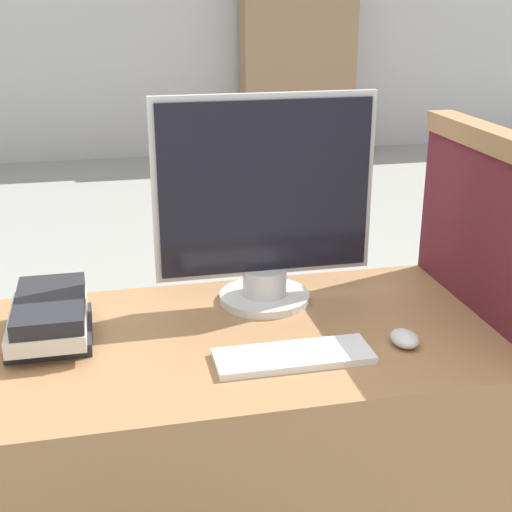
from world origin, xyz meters
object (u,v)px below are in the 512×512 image
monitor (265,206)px  book_stack (50,318)px  mouse (405,338)px  keyboard (293,356)px

monitor → book_stack: 0.56m
mouse → book_stack: size_ratio=0.29×
monitor → keyboard: 0.40m
monitor → keyboard: bearing=-91.7°
book_stack → monitor: bearing=11.3°
monitor → book_stack: monitor is taller
mouse → book_stack: bearing=165.4°
monitor → keyboard: size_ratio=1.60×
monitor → mouse: monitor is taller
monitor → mouse: bearing=-50.7°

